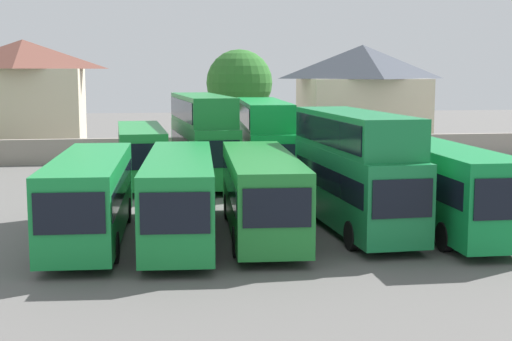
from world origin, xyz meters
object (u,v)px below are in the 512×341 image
object	(u,v)px
bus_4	(354,165)
bus_9	(321,149)
bus_2	(180,192)
bus_3	(261,189)
bus_7	(202,134)
tree_left_of_lot	(239,83)
bus_1	(90,193)
bus_5	(439,182)
house_terrace_left	(25,97)
bus_8	(263,136)
bus_6	(141,152)
house_terrace_centre	(362,96)

from	to	relation	value
bus_4	bus_9	distance (m)	14.26
bus_2	bus_3	bearing A→B (deg)	98.58
bus_7	bus_9	xyz separation A→B (m)	(7.14, -0.21, -1.00)
bus_3	bus_2	bearing A→B (deg)	-81.93
bus_3	bus_9	xyz separation A→B (m)	(5.89, 14.37, 0.03)
bus_3	bus_9	distance (m)	15.53
bus_4	tree_left_of_lot	world-z (taller)	tree_left_of_lot
tree_left_of_lot	bus_3	bearing A→B (deg)	-95.34
bus_1	bus_5	distance (m)	14.20
bus_4	house_terrace_left	distance (m)	35.67
tree_left_of_lot	bus_7	bearing A→B (deg)	-106.92
bus_8	tree_left_of_lot	bearing A→B (deg)	-176.93
house_terrace_left	bus_8	bearing A→B (deg)	-45.02
bus_5	bus_9	bearing A→B (deg)	-173.45
house_terrace_left	tree_left_of_lot	bearing A→B (deg)	-14.03
bus_4	bus_6	world-z (taller)	bus_4
bus_2	bus_7	distance (m)	15.01
bus_9	house_terrace_centre	world-z (taller)	house_terrace_centre
bus_7	tree_left_of_lot	distance (m)	13.26
house_terrace_left	bus_4	bearing A→B (deg)	-59.91
bus_7	house_terrace_centre	size ratio (longest dim) A/B	1.12
bus_7	house_terrace_centre	xyz separation A→B (m)	(14.79, 17.06, 1.55)
bus_2	bus_3	distance (m)	3.28
house_terrace_centre	tree_left_of_lot	distance (m)	12.01
bus_3	bus_4	size ratio (longest dim) A/B	1.11
bus_1	bus_6	xyz separation A→B (m)	(1.86, 14.34, 0.03)
bus_3	tree_left_of_lot	size ratio (longest dim) A/B	1.39
bus_2	bus_9	bearing A→B (deg)	151.94
house_terrace_left	tree_left_of_lot	xyz separation A→B (m)	(16.45, -4.11, 1.07)
bus_4	bus_7	distance (m)	15.21
bus_7	bus_8	bearing A→B (deg)	88.25
bus_9	tree_left_of_lot	world-z (taller)	tree_left_of_lot
house_terrace_centre	bus_1	bearing A→B (deg)	-122.55
bus_7	house_terrace_centre	bearing A→B (deg)	134.88
bus_4	house_terrace_left	bearing A→B (deg)	-152.65
bus_5	bus_6	bearing A→B (deg)	-138.99
bus_6	house_terrace_centre	world-z (taller)	house_terrace_centre
house_terrace_left	tree_left_of_lot	size ratio (longest dim) A/B	1.13
bus_2	bus_3	xyz separation A→B (m)	(3.27, 0.26, -0.02)
house_terrace_left	bus_3	bearing A→B (deg)	-65.88
bus_3	tree_left_of_lot	distance (m)	27.37
bus_1	house_terrace_left	world-z (taller)	house_terrace_left
house_terrace_left	bus_7	bearing A→B (deg)	-52.52
bus_3	house_terrace_centre	size ratio (longest dim) A/B	1.11
bus_1	tree_left_of_lot	world-z (taller)	tree_left_of_lot
house_terrace_left	bus_2	bearing A→B (deg)	-71.23
bus_2	bus_5	bearing A→B (deg)	94.68
bus_2	bus_5	xyz separation A→B (m)	(10.73, 0.13, 0.11)
bus_4	bus_7	size ratio (longest dim) A/B	0.90
bus_3	bus_9	world-z (taller)	bus_9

